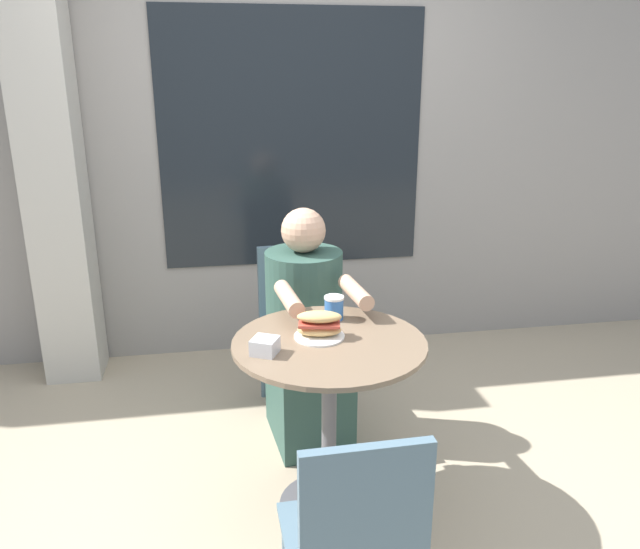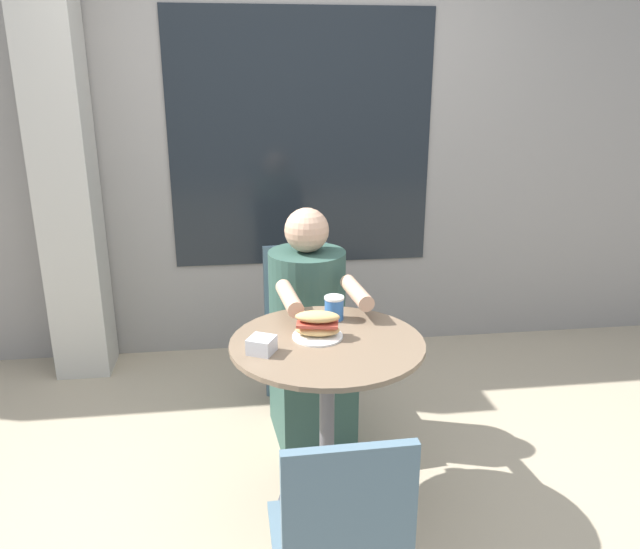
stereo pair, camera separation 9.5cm
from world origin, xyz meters
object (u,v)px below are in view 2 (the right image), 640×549
Objects in this scene: seated_diner at (309,343)px; empty_chair_across at (343,539)px; drink_cup at (334,308)px; diner_chair at (299,312)px; sandwich_on_plate at (318,326)px; cafe_table at (327,388)px.

empty_chair_across is at bearing 81.58° from seated_diner.
diner_chair is at bearing 96.40° from drink_cup.
sandwich_on_plate is at bearing 81.40° from seated_diner.
seated_diner is 1.36m from empty_chair_across.
empty_chair_across is 0.88m from sandwich_on_plate.
seated_diner reaches higher than drink_cup.
diner_chair is at bearing -93.64° from seated_diner.
drink_cup is (0.09, 0.17, 0.00)m from sandwich_on_plate.
cafe_table is 0.92m from diner_chair.
seated_diner reaches higher than cafe_table.
seated_diner is at bearing 87.20° from sandwich_on_plate.
sandwich_on_plate reaches higher than drink_cup.
diner_chair reaches higher than drink_cup.
seated_diner is 11.56× the size of drink_cup.
seated_diner reaches higher than diner_chair.
seated_diner is 0.62m from sandwich_on_plate.
drink_cup is at bearing 81.56° from empty_chair_across.
empty_chair_across reaches higher than drink_cup.
diner_chair is at bearing 87.15° from empty_chair_across.
empty_chair_across is 4.40× the size of sandwich_on_plate.
seated_diner is 1.32× the size of empty_chair_across.
diner_chair is (-0.02, 0.92, -0.04)m from cafe_table.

